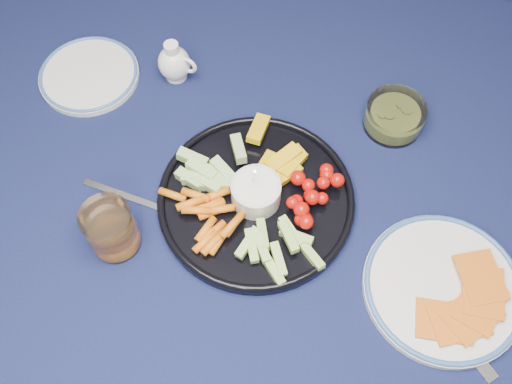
% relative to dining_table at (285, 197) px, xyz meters
% --- Properties ---
extents(dining_table, '(1.67, 1.07, 0.75)m').
position_rel_dining_table_xyz_m(dining_table, '(0.00, 0.00, 0.00)').
color(dining_table, '#462B17').
rests_on(dining_table, ground).
extents(crudite_platter, '(0.33, 0.33, 0.11)m').
position_rel_dining_table_xyz_m(crudite_platter, '(-0.04, -0.07, 0.11)').
color(crudite_platter, black).
rests_on(crudite_platter, dining_table).
extents(creamer_pitcher, '(0.08, 0.06, 0.09)m').
position_rel_dining_table_xyz_m(creamer_pitcher, '(-0.26, 0.16, 0.12)').
color(creamer_pitcher, white).
rests_on(creamer_pitcher, dining_table).
extents(pickle_bowl, '(0.11, 0.11, 0.05)m').
position_rel_dining_table_xyz_m(pickle_bowl, '(0.16, 0.15, 0.11)').
color(pickle_bowl, white).
rests_on(pickle_bowl, dining_table).
extents(cheese_plate, '(0.25, 0.25, 0.03)m').
position_rel_dining_table_xyz_m(cheese_plate, '(0.28, -0.15, 0.10)').
color(cheese_plate, silver).
rests_on(cheese_plate, dining_table).
extents(juice_tumbler, '(0.08, 0.08, 0.09)m').
position_rel_dining_table_xyz_m(juice_tumbler, '(-0.24, -0.20, 0.13)').
color(juice_tumbler, white).
rests_on(juice_tumbler, dining_table).
extents(fork_left, '(0.18, 0.04, 0.00)m').
position_rel_dining_table_xyz_m(fork_left, '(-0.23, -0.12, 0.09)').
color(fork_left, silver).
rests_on(fork_left, dining_table).
extents(fork_right, '(0.12, 0.12, 0.00)m').
position_rel_dining_table_xyz_m(fork_right, '(0.32, -0.22, 0.09)').
color(fork_right, silver).
rests_on(fork_right, dining_table).
extents(side_plate_extra, '(0.19, 0.19, 0.02)m').
position_rel_dining_table_xyz_m(side_plate_extra, '(-0.42, 0.11, 0.10)').
color(side_plate_extra, silver).
rests_on(side_plate_extra, dining_table).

